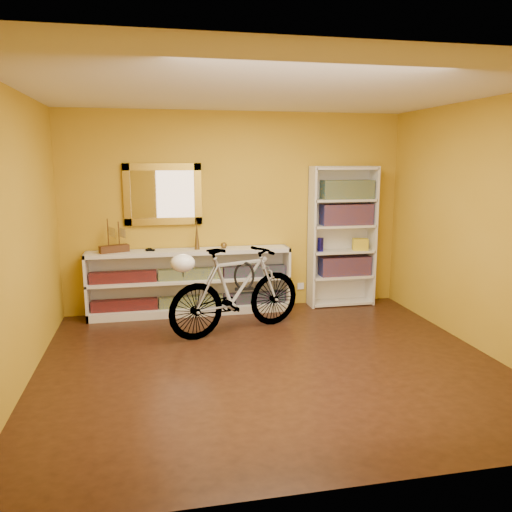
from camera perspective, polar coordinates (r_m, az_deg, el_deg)
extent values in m
cube|color=black|center=(5.15, 1.60, -11.94)|extent=(4.50, 4.00, 0.01)
cube|color=silver|center=(4.80, 1.77, 18.20)|extent=(4.50, 4.00, 0.01)
cube|color=#BD901C|center=(6.76, -2.24, 4.94)|extent=(4.50, 0.01, 2.60)
cube|color=#BD901C|center=(4.82, -25.42, 1.57)|extent=(0.01, 4.00, 2.60)
cube|color=#BD901C|center=(5.75, 24.14, 3.00)|extent=(0.01, 4.00, 2.60)
cube|color=olive|center=(6.61, -10.41, 6.82)|extent=(0.98, 0.06, 0.78)
cube|color=silver|center=(7.12, 5.03, -3.38)|extent=(0.09, 0.02, 0.09)
cube|color=black|center=(6.69, -7.29, -5.07)|extent=(2.50, 0.13, 0.14)
cube|color=navy|center=(6.60, -7.36, -2.02)|extent=(2.50, 0.13, 0.14)
imported|color=black|center=(6.54, -11.77, 0.55)|extent=(0.00, 0.00, 0.00)
cone|color=brown|center=(6.53, -6.65, 2.42)|extent=(0.07, 0.07, 0.39)
sphere|color=brown|center=(6.60, -3.63, 1.20)|extent=(0.08, 0.08, 0.08)
cube|color=maroon|center=(7.11, 9.91, -1.08)|extent=(0.70, 0.22, 0.26)
cube|color=maroon|center=(7.00, 10.10, 4.61)|extent=(0.70, 0.22, 0.28)
cube|color=navy|center=(6.97, 10.19, 7.35)|extent=(0.70, 0.22, 0.25)
cylinder|color=#181597|center=(6.91, 7.24, 1.29)|extent=(0.08, 0.08, 0.19)
cube|color=maroon|center=(6.92, 8.15, 7.12)|extent=(0.16, 0.16, 0.19)
cube|color=gold|center=(7.09, 11.61, 1.29)|extent=(0.23, 0.18, 0.16)
imported|color=silver|center=(5.87, -2.18, -3.81)|extent=(1.00, 1.77, 1.01)
ellipsoid|color=white|center=(5.50, -8.22, -0.79)|extent=(0.26, 0.25, 0.20)
torus|color=black|center=(5.88, -1.33, -2.25)|extent=(0.24, 0.03, 0.24)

